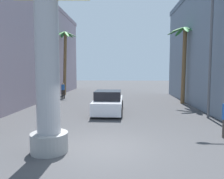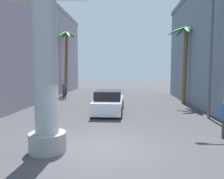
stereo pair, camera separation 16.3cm
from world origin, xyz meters
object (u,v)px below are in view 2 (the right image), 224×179
(neon_sign_pole, at_px, (44,16))
(palm_tree_mid_right, at_px, (185,54))
(palm_tree_far_left, at_px, (66,56))
(street_lamp, at_px, (206,43))
(car_lead, at_px, (109,103))
(pedestrian_far_left, at_px, (64,89))

(neon_sign_pole, height_order, palm_tree_mid_right, neon_sign_pole)
(neon_sign_pole, distance_m, palm_tree_far_left, 18.44)
(street_lamp, distance_m, palm_tree_mid_right, 6.03)
(street_lamp, relative_size, palm_tree_far_left, 1.02)
(car_lead, xyz_separation_m, palm_tree_mid_right, (6.35, 4.60, 3.70))
(street_lamp, bearing_deg, car_lead, 166.66)
(palm_tree_far_left, xyz_separation_m, palm_tree_mid_right, (12.17, -5.93, -0.27))
(car_lead, bearing_deg, street_lamp, -13.34)
(neon_sign_pole, relative_size, street_lamp, 1.42)
(street_lamp, distance_m, palm_tree_far_left, 16.79)
(neon_sign_pole, distance_m, pedestrian_far_left, 15.44)
(car_lead, relative_size, pedestrian_far_left, 2.83)
(car_lead, distance_m, pedestrian_far_left, 8.79)
(neon_sign_pole, distance_m, palm_tree_mid_right, 14.46)
(car_lead, distance_m, palm_tree_far_left, 12.67)
(palm_tree_far_left, height_order, palm_tree_mid_right, palm_tree_far_left)
(car_lead, xyz_separation_m, pedestrian_far_left, (-5.17, 7.11, 0.29))
(pedestrian_far_left, bearing_deg, car_lead, -53.97)
(neon_sign_pole, distance_m, car_lead, 8.65)
(car_lead, distance_m, palm_tree_mid_right, 8.67)
(palm_tree_mid_right, distance_m, pedestrian_far_left, 12.27)
(neon_sign_pole, distance_m, street_lamp, 9.71)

